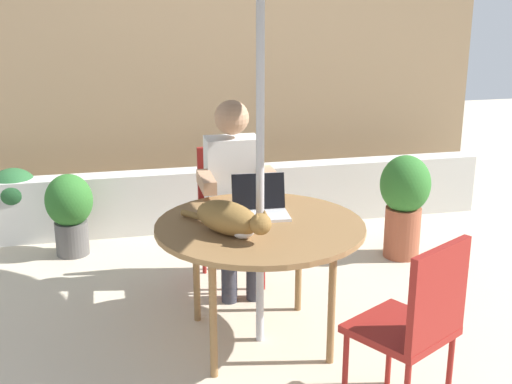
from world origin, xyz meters
The scene contains 12 objects.
ground_plane centered at (0.00, 0.00, 0.00)m, with size 14.00×14.00×0.00m, color beige.
fence_back centered at (0.00, 2.58, 0.93)m, with size 5.16×0.08×1.86m, color #937756.
planter_wall_low centered at (0.00, 1.90, 0.25)m, with size 4.65×0.20×0.49m, color beige.
patio_table centered at (0.00, 0.00, 0.65)m, with size 1.14×1.14×0.70m.
chair_occupied centered at (0.00, 0.90, 0.53)m, with size 0.40×0.40×0.90m.
chair_empty centered at (0.51, -0.88, 0.53)m, with size 0.55×0.55×0.90m.
person_seated centered at (0.00, 0.74, 0.70)m, with size 0.48×0.48×1.24m.
laptop centered at (0.04, 0.17, 0.76)m, with size 0.32×0.27×0.21m.
cat centered at (-0.18, -0.12, 0.78)m, with size 0.40×0.57×0.17m.
potted_plant_near_fence centered at (-1.50, 1.97, 0.33)m, with size 0.38×0.38×0.57m.
potted_plant_by_chair centered at (-1.07, 1.54, 0.35)m, with size 0.34×0.34×0.61m.
potted_plant_corner centered at (1.29, 0.98, 0.44)m, with size 0.36×0.36×0.76m.
Camera 1 is at (-0.78, -3.40, 1.97)m, focal length 48.42 mm.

